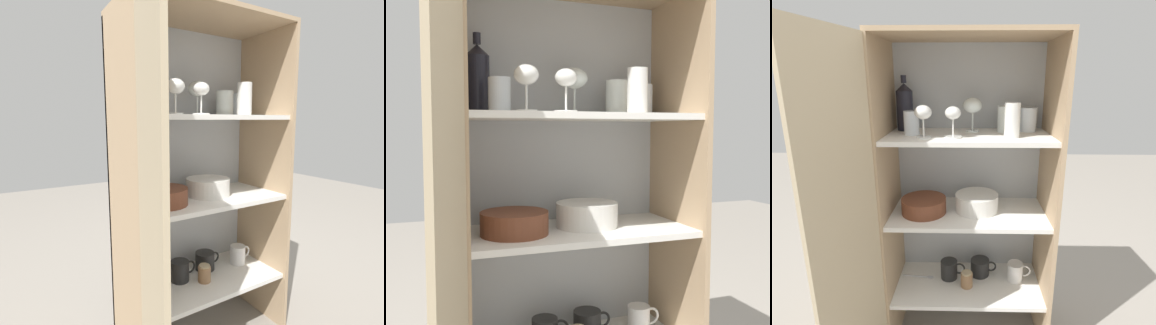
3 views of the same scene
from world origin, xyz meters
TOP-DOWN VIEW (x-y plane):
  - cupboard_back_panel at (0.00, 0.36)m, footprint 0.76×0.02m
  - cupboard_side_left at (-0.37, 0.17)m, footprint 0.02×0.38m
  - cupboard_side_right at (0.37, 0.17)m, footprint 0.02×0.38m
  - shelf_board_middle at (0.00, 0.17)m, footprint 0.72×0.35m
  - shelf_board_upper at (0.00, 0.17)m, footprint 0.72×0.35m
  - cupboard_door at (-0.42, -0.20)m, footprint 0.11×0.37m
  - tumbler_glass_0 at (0.17, 0.24)m, footprint 0.08×0.08m
  - tumbler_glass_1 at (-0.25, 0.16)m, footprint 0.07×0.07m
  - tumbler_glass_2 at (0.18, 0.11)m, footprint 0.07×0.07m
  - tumbler_glass_3 at (0.28, 0.26)m, footprint 0.08×0.08m
  - wine_glass_0 at (-0.19, 0.09)m, footprint 0.07×0.07m
  - wine_glass_1 at (-0.06, 0.09)m, footprint 0.07×0.07m
  - wine_glass_2 at (0.02, 0.25)m, footprint 0.09×0.09m
  - wine_bottle at (-0.30, 0.28)m, footprint 0.08×0.08m
  - plate_stack_white at (0.04, 0.19)m, footprint 0.20×0.20m
  - mixing_bowl_large at (-0.21, 0.16)m, footprint 0.21×0.21m
  - coffee_mug_primary at (0.25, 0.20)m, footprint 0.12×0.08m
  - coffee_mug_extra_2 at (0.06, 0.25)m, footprint 0.14×0.10m

SIDE VIEW (x-z plane):
  - coffee_mug_extra_2 at x=0.06m, z-range 0.29..0.37m
  - coffee_mug_primary at x=0.25m, z-range 0.29..0.38m
  - shelf_board_middle at x=0.00m, z-range 0.67..0.69m
  - mixing_bowl_large at x=-0.21m, z-range 0.69..0.76m
  - plate_stack_white at x=0.04m, z-range 0.69..0.77m
  - cupboard_back_panel at x=0.00m, z-range 0.00..1.46m
  - cupboard_side_left at x=-0.37m, z-range 0.00..1.46m
  - cupboard_side_right at x=0.37m, z-range 0.00..1.46m
  - cupboard_door at x=-0.42m, z-range 0.00..1.46m
  - shelf_board_upper at x=0.00m, z-range 1.04..1.06m
  - tumbler_glass_1 at x=-0.25m, z-range 1.06..1.16m
  - tumbler_glass_3 at x=0.28m, z-range 1.06..1.17m
  - tumbler_glass_0 at x=0.17m, z-range 1.06..1.18m
  - tumbler_glass_2 at x=0.18m, z-range 1.06..1.20m
  - wine_glass_1 at x=-0.06m, z-range 1.08..1.21m
  - wine_glass_0 at x=-0.19m, z-range 1.09..1.22m
  - wine_bottle at x=-0.30m, z-range 1.04..1.30m
  - wine_glass_2 at x=0.02m, z-range 1.10..1.25m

